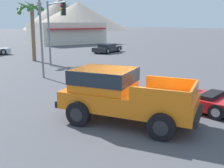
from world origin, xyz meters
The scene contains 9 objects.
ground_plane centered at (0.00, 0.00, 0.00)m, with size 320.00×320.00×0.00m, color #4C4C51.
orange_pickup_truck centered at (-0.46, 0.29, 1.11)m, with size 4.25×5.43×1.96m.
red_convertible_car centered at (3.19, -0.45, 0.40)m, with size 2.61×4.43×0.98m.
parked_car_dark centered at (12.88, 19.69, 0.57)m, with size 4.73×3.33×1.09m.
traffic_light_main centered at (2.87, 12.88, 3.73)m, with size 0.38×3.32×5.36m.
street_lamp_post centered at (0.36, 9.60, 4.50)m, with size 0.90×0.24×7.46m.
palm_tree_tall centered at (2.81, 17.83, 4.37)m, with size 2.85×2.78×5.73m.
storefront_building centered at (15.82, 36.35, 1.84)m, with size 11.99×8.65×3.67m.
distant_mountain_range centered at (39.15, 122.31, 7.36)m, with size 154.90×66.09×17.09m.
Camera 1 is at (-6.26, -7.09, 3.62)m, focal length 42.00 mm.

